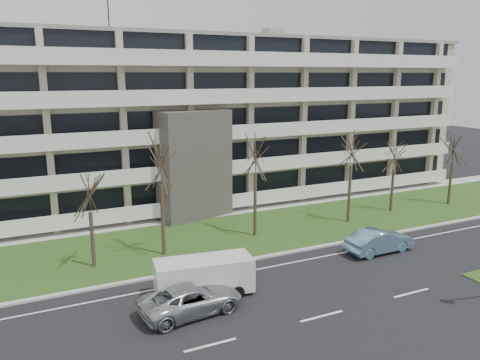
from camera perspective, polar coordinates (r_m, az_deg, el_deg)
ground at (r=24.75m, az=9.92°, el=-16.05°), size 160.00×160.00×0.00m
grass_verge at (r=35.17m, az=-2.38°, el=-6.88°), size 90.00×10.00×0.06m
curb at (r=30.91m, az=1.29°, el=-9.65°), size 90.00×0.35×0.12m
sidewalk at (r=40.04m, az=-5.46°, el=-4.45°), size 90.00×2.00×0.08m
lane_edge_line at (r=29.71m, az=2.60°, el=-10.74°), size 90.00×0.12×0.01m
apartment_building at (r=44.94m, az=-8.66°, el=7.21°), size 60.50×15.10×18.75m
silver_pickup at (r=24.53m, az=-5.94°, el=-14.24°), size 5.55×3.02×1.48m
blue_sedan at (r=33.35m, az=16.59°, el=-7.13°), size 4.92×1.83×1.61m
white_van at (r=26.09m, az=-4.27°, el=-11.29°), size 5.52×2.74×2.05m
tree_2 at (r=29.77m, az=-17.96°, el=-1.16°), size 3.22×3.22×6.44m
tree_3 at (r=30.41m, az=-9.69°, el=2.81°), size 4.30×4.30×8.59m
tree_4 at (r=33.76m, az=1.90°, el=3.86°), size 4.26×4.26×8.51m
tree_5 at (r=38.11m, az=13.49°, el=4.40°), size 4.20×4.20×8.40m
tree_6 at (r=42.49m, az=18.35°, el=3.19°), size 3.38×3.38×6.76m
tree_7 at (r=46.78m, az=24.63°, el=3.86°), size 3.57×3.57×7.14m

